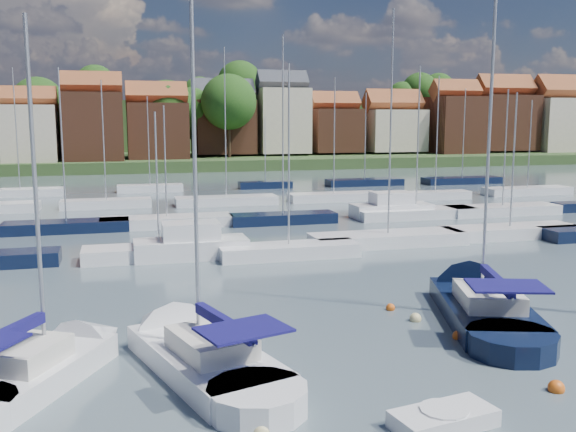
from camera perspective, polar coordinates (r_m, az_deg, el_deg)
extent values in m
plane|color=#404F57|center=(60.83, -5.65, 0.51)|extent=(260.00, 260.00, 0.00)
cube|color=silver|center=(23.24, -21.28, -13.20)|extent=(5.06, 6.41, 1.20)
cone|color=silver|center=(26.14, -16.47, -10.48)|extent=(3.58, 3.74, 2.48)
cube|color=silver|center=(22.60, -22.03, -11.30)|extent=(2.72, 3.01, 0.70)
cylinder|color=#B2B2B7|center=(22.10, -21.54, 2.08)|extent=(0.14, 0.14, 11.03)
cylinder|color=#B2B2B7|center=(21.71, -23.47, -9.84)|extent=(1.69, 2.94, 0.10)
cube|color=#141053|center=(21.66, -23.49, -9.46)|extent=(1.79, 2.89, 0.35)
cube|color=silver|center=(22.91, -7.37, -12.96)|extent=(5.12, 7.98, 1.20)
cone|color=silver|center=(26.95, -11.51, -9.70)|extent=(4.00, 4.34, 3.08)
cylinder|color=silver|center=(19.87, -2.75, -16.43)|extent=(3.85, 3.85, 1.20)
cube|color=silver|center=(22.14, -6.85, -11.12)|extent=(2.97, 3.58, 0.70)
cylinder|color=#B2B2B7|center=(21.79, -8.32, 6.03)|extent=(0.14, 0.14, 13.70)
cylinder|color=#B2B2B7|center=(20.98, -5.69, -9.77)|extent=(1.30, 3.96, 0.10)
cube|color=#141053|center=(20.93, -5.70, -9.39)|extent=(1.43, 3.82, 0.35)
cube|color=#141053|center=(19.76, -3.97, -10.03)|extent=(3.05, 2.54, 0.08)
cube|color=black|center=(29.41, 17.03, -8.34)|extent=(5.68, 8.75, 1.20)
cone|color=black|center=(34.16, 14.99, -5.86)|extent=(4.42, 4.78, 3.38)
cylinder|color=black|center=(25.69, 19.23, -10.95)|extent=(4.25, 4.25, 1.20)
cube|color=silver|center=(28.62, 17.39, -6.84)|extent=(3.28, 3.94, 0.70)
cylinder|color=#B2B2B7|center=(28.71, 17.51, 8.02)|extent=(0.14, 0.14, 15.36)
cylinder|color=#B2B2B7|center=(27.35, 18.05, -5.75)|extent=(1.47, 4.32, 0.10)
cube|color=#141053|center=(27.32, 18.07, -5.45)|extent=(1.59, 4.17, 0.35)
cube|color=#141053|center=(25.92, 18.92, -5.91)|extent=(3.35, 2.80, 0.08)
cube|color=silver|center=(19.58, 13.65, -17.21)|extent=(3.19, 1.89, 0.59)
cylinder|color=silver|center=(19.51, 13.67, -16.77)|extent=(1.39, 1.39, 0.38)
sphere|color=#D85914|center=(20.82, -3.22, -15.97)|extent=(0.53, 0.53, 0.53)
sphere|color=#D85914|center=(23.03, 22.73, -14.16)|extent=(0.53, 0.53, 0.53)
sphere|color=#D85914|center=(29.94, 9.09, -8.25)|extent=(0.41, 0.41, 0.41)
sphere|color=beige|center=(28.59, 11.25, -9.13)|extent=(0.51, 0.51, 0.51)
sphere|color=#D85914|center=(26.81, 14.86, -10.48)|extent=(0.44, 0.44, 0.44)
cube|color=silver|center=(40.59, -11.38, -3.28)|extent=(9.22, 2.58, 1.00)
cylinder|color=#B2B2B7|center=(39.90, -11.58, 3.18)|extent=(0.12, 0.12, 8.18)
cube|color=silver|center=(40.25, 0.07, -3.20)|extent=(8.78, 2.46, 1.00)
cylinder|color=#B2B2B7|center=(39.44, 0.07, 5.40)|extent=(0.12, 0.12, 11.06)
cube|color=silver|center=(44.62, 8.87, -2.12)|extent=(10.79, 3.02, 1.00)
cylinder|color=#B2B2B7|center=(43.83, 9.12, 8.12)|extent=(0.12, 0.12, 14.87)
cube|color=silver|center=(49.59, 19.09, -1.41)|extent=(10.13, 2.84, 1.00)
cylinder|color=#B2B2B7|center=(48.98, 19.40, 4.70)|extent=(0.12, 0.12, 9.59)
cube|color=silver|center=(40.51, -8.60, -3.01)|extent=(7.00, 2.60, 1.40)
cube|color=silver|center=(40.30, -8.64, -1.48)|extent=(3.50, 2.20, 1.30)
cube|color=black|center=(51.94, -19.08, -0.96)|extent=(9.30, 2.60, 1.00)
cylinder|color=#B2B2B7|center=(51.31, -19.43, 5.92)|extent=(0.12, 0.12, 11.48)
cube|color=silver|center=(52.26, -10.71, -0.57)|extent=(10.40, 2.91, 1.00)
cylinder|color=#B2B2B7|center=(51.70, -10.86, 4.78)|extent=(0.12, 0.12, 8.77)
cube|color=black|center=(53.02, -0.45, -0.29)|extent=(8.80, 2.46, 1.00)
cylinder|color=#B2B2B7|center=(52.36, -0.46, 8.03)|extent=(0.12, 0.12, 14.33)
cube|color=silver|center=(56.99, 11.28, 0.18)|extent=(10.73, 3.00, 1.00)
cylinder|color=#B2B2B7|center=(56.40, 11.48, 6.80)|extent=(0.12, 0.12, 12.14)
cube|color=silver|center=(60.97, 18.50, 0.45)|extent=(10.48, 2.93, 1.00)
cylinder|color=#B2B2B7|center=(60.45, 18.76, 5.74)|extent=(0.12, 0.12, 10.28)
cube|color=silver|center=(56.91, 9.16, 0.38)|extent=(7.00, 2.60, 1.40)
cube|color=silver|center=(56.76, 9.19, 1.48)|extent=(3.50, 2.20, 1.30)
cube|color=silver|center=(64.53, -15.85, 1.01)|extent=(8.49, 2.38, 1.00)
cylinder|color=#B2B2B7|center=(64.02, -16.08, 6.47)|extent=(0.12, 0.12, 11.31)
cube|color=silver|center=(64.60, -5.50, 1.31)|extent=(10.16, 2.85, 1.00)
cylinder|color=#B2B2B7|center=(64.06, -5.60, 8.24)|extent=(0.12, 0.12, 14.59)
cube|color=silver|center=(67.45, 4.08, 1.65)|extent=(9.53, 2.67, 1.00)
cylinder|color=#B2B2B7|center=(66.96, 4.14, 7.14)|extent=(0.12, 0.12, 11.91)
cube|color=silver|center=(70.50, 12.93, 1.75)|extent=(7.62, 2.13, 1.00)
cylinder|color=#B2B2B7|center=(70.02, 13.12, 7.09)|extent=(0.12, 0.12, 12.13)
cube|color=silver|center=(77.70, 20.48, 2.06)|extent=(10.17, 2.85, 1.00)
cylinder|color=#B2B2B7|center=(77.30, 20.69, 6.01)|extent=(0.12, 0.12, 9.73)
cube|color=silver|center=(77.24, -22.70, 1.89)|extent=(9.24, 2.59, 1.00)
cylinder|color=#B2B2B7|center=(76.80, -23.01, 7.14)|extent=(0.12, 0.12, 13.17)
cube|color=silver|center=(77.29, -12.16, 2.38)|extent=(7.57, 2.12, 1.00)
cylinder|color=#B2B2B7|center=(76.88, -12.30, 6.55)|extent=(0.12, 0.12, 10.24)
cube|color=black|center=(79.29, -2.03, 2.73)|extent=(6.58, 1.84, 1.00)
cylinder|color=#B2B2B7|center=(78.94, -2.05, 5.98)|extent=(0.12, 0.12, 8.01)
cube|color=black|center=(83.06, 6.81, 2.95)|extent=(9.92, 2.78, 1.00)
cylinder|color=#B2B2B7|center=(82.67, 6.89, 7.06)|extent=(0.12, 0.12, 10.92)
cube|color=black|center=(87.91, 15.20, 3.03)|extent=(10.55, 2.95, 1.00)
cylinder|color=#B2B2B7|center=(87.54, 15.36, 7.10)|extent=(0.12, 0.12, 11.51)
cube|color=#334A25|center=(137.04, -10.78, 5.12)|extent=(200.00, 70.00, 3.00)
cube|color=#334A25|center=(161.77, -11.46, 7.30)|extent=(200.00, 60.00, 14.00)
cube|color=beige|center=(109.31, -21.87, 6.78)|extent=(8.09, 8.80, 8.96)
cube|color=brown|center=(109.31, -22.03, 9.65)|extent=(8.25, 4.00, 4.00)
cube|color=brown|center=(109.48, -16.92, 7.56)|extent=(9.36, 10.17, 10.97)
cube|color=brown|center=(109.58, -17.08, 11.03)|extent=(9.54, 4.63, 4.63)
cube|color=brown|center=(111.31, -11.52, 7.38)|extent=(9.90, 8.56, 9.42)
cube|color=brown|center=(111.34, -11.62, 10.43)|extent=(10.10, 4.90, 4.90)
cube|color=brown|center=(117.58, -5.70, 7.89)|extent=(10.59, 8.93, 9.49)
cube|color=#383A42|center=(117.65, -5.75, 10.83)|extent=(10.80, 5.24, 5.24)
cube|color=beige|center=(118.88, -0.53, 8.46)|extent=(9.01, 8.61, 11.65)
cube|color=#383A42|center=(119.04, -0.54, 11.79)|extent=(9.19, 4.46, 4.46)
cube|color=brown|center=(123.02, 4.10, 7.60)|extent=(9.10, 9.34, 8.00)
cube|color=brown|center=(123.03, 4.13, 9.98)|extent=(9.28, 4.50, 4.50)
cube|color=beige|center=(126.93, 9.25, 7.52)|extent=(10.86, 9.59, 7.88)
cube|color=brown|center=(126.94, 9.30, 9.90)|extent=(11.07, 5.37, 5.37)
cube|color=brown|center=(129.79, 14.55, 7.79)|extent=(9.18, 9.96, 10.97)
cube|color=brown|center=(129.88, 14.67, 10.71)|extent=(9.36, 4.54, 4.54)
cube|color=brown|center=(136.80, 18.52, 7.87)|extent=(11.39, 9.67, 10.76)
cube|color=brown|center=(136.91, 18.66, 10.70)|extent=(11.62, 5.64, 5.64)
cube|color=beige|center=(142.72, 23.27, 7.40)|extent=(12.95, 8.52, 10.80)
cube|color=brown|center=(142.81, 23.44, 10.20)|extent=(13.21, 6.41, 6.41)
cylinder|color=#382619|center=(150.32, 11.55, 8.54)|extent=(0.50, 0.50, 4.47)
sphere|color=#2C541A|center=(150.44, 11.62, 10.85)|extent=(8.18, 8.18, 8.18)
cylinder|color=#382619|center=(116.21, -8.38, 6.29)|extent=(0.50, 0.50, 4.46)
sphere|color=#2C541A|center=(116.11, -8.45, 9.27)|extent=(8.15, 8.15, 8.15)
cylinder|color=#382619|center=(135.39, -4.27, 8.71)|extent=(0.50, 0.50, 5.15)
sphere|color=#2C541A|center=(135.57, -4.31, 11.66)|extent=(9.41, 9.41, 9.41)
cylinder|color=#382619|center=(135.83, -16.63, 8.41)|extent=(0.50, 0.50, 4.56)
sphere|color=#2C541A|center=(135.97, -16.75, 11.02)|extent=(8.34, 8.34, 8.34)
cylinder|color=#382619|center=(125.55, -21.15, 6.13)|extent=(0.50, 0.50, 5.15)
sphere|color=#2C541A|center=(125.49, -21.32, 9.32)|extent=(9.42, 9.42, 9.42)
cylinder|color=#382619|center=(126.41, -4.16, 6.40)|extent=(0.50, 0.50, 3.77)
sphere|color=#2C541A|center=(126.31, -4.19, 8.72)|extent=(6.89, 6.89, 6.89)
cylinder|color=#382619|center=(112.02, -5.24, 6.45)|extent=(0.50, 0.50, 5.21)
sphere|color=#2C541A|center=(111.96, -5.30, 10.07)|extent=(9.53, 9.53, 9.53)
cylinder|color=#382619|center=(140.65, 15.88, 6.17)|extent=(0.50, 0.50, 2.97)
sphere|color=#2C541A|center=(140.54, 15.95, 7.81)|extent=(5.44, 5.44, 5.44)
cylinder|color=#382619|center=(113.61, -10.59, 6.28)|extent=(0.50, 0.50, 4.84)
sphere|color=#2C541A|center=(113.53, -10.68, 9.59)|extent=(8.85, 8.85, 8.85)
cylinder|color=#382619|center=(148.75, 10.07, 8.45)|extent=(0.50, 0.50, 3.72)
sphere|color=#2C541A|center=(148.82, 10.13, 10.39)|extent=(6.80, 6.80, 6.80)
cylinder|color=#382619|center=(130.21, 14.56, 6.27)|extent=(0.50, 0.50, 4.05)
sphere|color=#2C541A|center=(130.11, 14.66, 8.69)|extent=(7.40, 7.40, 7.40)
cylinder|color=#382619|center=(133.74, -7.81, 8.37)|extent=(0.50, 0.50, 3.93)
sphere|color=#2C541A|center=(133.82, -7.86, 10.65)|extent=(7.19, 7.19, 7.19)
cylinder|color=#382619|center=(126.27, 3.83, 6.41)|extent=(0.50, 0.50, 3.82)
sphere|color=#2C541A|center=(126.16, 3.85, 8.77)|extent=(6.99, 6.99, 6.99)
cylinder|color=#382619|center=(112.99, -18.86, 5.60)|extent=(0.50, 0.50, 3.48)
sphere|color=#2C541A|center=(112.87, -18.98, 7.99)|extent=(6.37, 6.37, 6.37)
cylinder|color=#382619|center=(139.50, 14.06, 6.22)|extent=(0.50, 0.50, 2.99)
sphere|color=#2C541A|center=(139.39, 14.12, 7.88)|extent=(5.46, 5.46, 5.46)
cylinder|color=#382619|center=(119.34, -8.48, 6.06)|extent=(0.50, 0.50, 3.25)
sphere|color=#2C541A|center=(119.22, -8.52, 8.18)|extent=(5.94, 5.94, 5.94)
cylinder|color=#382619|center=(120.49, -11.73, 5.94)|extent=(0.50, 0.50, 2.98)
sphere|color=#2C541A|center=(120.37, -11.79, 7.86)|extent=(5.46, 5.46, 5.46)
cylinder|color=#382619|center=(159.45, 13.13, 8.80)|extent=(0.50, 0.50, 4.29)
sphere|color=#2C541A|center=(159.58, 13.20, 10.88)|extent=(7.84, 7.84, 7.84)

